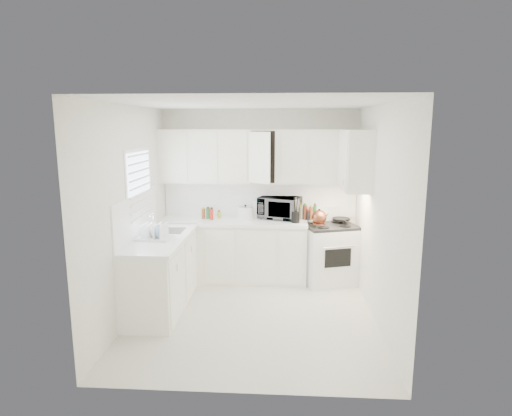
# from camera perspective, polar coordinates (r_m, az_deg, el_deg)

# --- Properties ---
(floor) EXTENTS (3.20, 3.20, 0.00)m
(floor) POSITION_cam_1_polar(r_m,az_deg,el_deg) (5.59, -0.46, -14.08)
(floor) COLOR silver
(floor) RESTS_ON ground
(ceiling) EXTENTS (3.20, 3.20, 0.00)m
(ceiling) POSITION_cam_1_polar(r_m,az_deg,el_deg) (5.08, -0.51, 13.62)
(ceiling) COLOR white
(ceiling) RESTS_ON ground
(wall_back) EXTENTS (3.00, 0.00, 3.00)m
(wall_back) POSITION_cam_1_polar(r_m,az_deg,el_deg) (6.75, 0.48, 1.84)
(wall_back) COLOR white
(wall_back) RESTS_ON ground
(wall_front) EXTENTS (3.00, 0.00, 3.00)m
(wall_front) POSITION_cam_1_polar(r_m,az_deg,el_deg) (3.63, -2.28, -6.01)
(wall_front) COLOR white
(wall_front) RESTS_ON ground
(wall_left) EXTENTS (0.00, 3.20, 3.20)m
(wall_left) POSITION_cam_1_polar(r_m,az_deg,el_deg) (5.49, -16.30, -0.67)
(wall_left) COLOR white
(wall_left) RESTS_ON ground
(wall_right) EXTENTS (0.00, 3.20, 3.20)m
(wall_right) POSITION_cam_1_polar(r_m,az_deg,el_deg) (5.29, 15.96, -1.07)
(wall_right) COLOR white
(wall_right) RESTS_ON ground
(window_blinds) EXTENTS (0.06, 0.96, 1.06)m
(window_blinds) POSITION_cam_1_polar(r_m,az_deg,el_deg) (5.77, -15.08, 2.45)
(window_blinds) COLOR white
(window_blinds) RESTS_ON wall_left
(lower_cabinets_back) EXTENTS (2.22, 0.60, 0.90)m
(lower_cabinets_back) POSITION_cam_1_polar(r_m,az_deg,el_deg) (6.68, -3.04, -5.75)
(lower_cabinets_back) COLOR white
(lower_cabinets_back) RESTS_ON floor
(lower_cabinets_left) EXTENTS (0.60, 1.60, 0.90)m
(lower_cabinets_left) POSITION_cam_1_polar(r_m,az_deg,el_deg) (5.80, -12.37, -8.58)
(lower_cabinets_left) COLOR white
(lower_cabinets_left) RESTS_ON floor
(countertop_back) EXTENTS (2.24, 0.64, 0.05)m
(countertop_back) POSITION_cam_1_polar(r_m,az_deg,el_deg) (6.55, -3.09, -1.79)
(countertop_back) COLOR white
(countertop_back) RESTS_ON lower_cabinets_back
(countertop_left) EXTENTS (0.64, 1.62, 0.05)m
(countertop_left) POSITION_cam_1_polar(r_m,az_deg,el_deg) (5.66, -12.46, -4.04)
(countertop_left) COLOR white
(countertop_left) RESTS_ON lower_cabinets_left
(backsplash_back) EXTENTS (2.98, 0.02, 0.55)m
(backsplash_back) POSITION_cam_1_polar(r_m,az_deg,el_deg) (6.75, 0.47, 1.20)
(backsplash_back) COLOR white
(backsplash_back) RESTS_ON wall_back
(backsplash_left) EXTENTS (0.02, 1.60, 0.55)m
(backsplash_left) POSITION_cam_1_polar(r_m,az_deg,el_deg) (5.68, -15.49, -1.01)
(backsplash_left) COLOR white
(backsplash_left) RESTS_ON wall_left
(upper_cabinets_back) EXTENTS (3.00, 0.33, 0.80)m
(upper_cabinets_back) POSITION_cam_1_polar(r_m,az_deg,el_deg) (6.56, 0.40, 3.35)
(upper_cabinets_back) COLOR white
(upper_cabinets_back) RESTS_ON wall_back
(upper_cabinets_right) EXTENTS (0.33, 0.90, 0.80)m
(upper_cabinets_right) POSITION_cam_1_polar(r_m,az_deg,el_deg) (6.02, 12.88, 2.40)
(upper_cabinets_right) COLOR white
(upper_cabinets_right) RESTS_ON wall_right
(sink) EXTENTS (0.42, 0.38, 0.30)m
(sink) POSITION_cam_1_polar(r_m,az_deg,el_deg) (5.96, -11.60, -1.84)
(sink) COLOR gray
(sink) RESTS_ON countertop_left
(stove) EXTENTS (0.90, 0.81, 1.15)m
(stove) POSITION_cam_1_polar(r_m,az_deg,el_deg) (6.60, 9.69, -4.96)
(stove) COLOR white
(stove) RESTS_ON floor
(tea_kettle) EXTENTS (0.31, 0.28, 0.25)m
(tea_kettle) POSITION_cam_1_polar(r_m,az_deg,el_deg) (6.31, 8.36, -1.08)
(tea_kettle) COLOR brown
(tea_kettle) RESTS_ON stove
(frying_pan) EXTENTS (0.35, 0.50, 0.04)m
(frying_pan) POSITION_cam_1_polar(r_m,az_deg,el_deg) (6.68, 11.19, -1.36)
(frying_pan) COLOR black
(frying_pan) RESTS_ON stove
(microwave) EXTENTS (0.68, 0.51, 0.41)m
(microwave) POSITION_cam_1_polar(r_m,az_deg,el_deg) (6.61, 3.13, 0.35)
(microwave) COLOR gray
(microwave) RESTS_ON countertop_back
(rice_cooker) EXTENTS (0.27, 0.27, 0.22)m
(rice_cooker) POSITION_cam_1_polar(r_m,az_deg,el_deg) (6.57, -1.41, -0.52)
(rice_cooker) COLOR white
(rice_cooker) RESTS_ON countertop_back
(paper_towel) EXTENTS (0.12, 0.12, 0.27)m
(paper_towel) POSITION_cam_1_polar(r_m,az_deg,el_deg) (6.66, 0.09, -0.16)
(paper_towel) COLOR white
(paper_towel) RESTS_ON countertop_back
(utensil_crock) EXTENTS (0.16, 0.16, 0.39)m
(utensil_crock) POSITION_cam_1_polar(r_m,az_deg,el_deg) (6.33, 5.27, -0.21)
(utensil_crock) COLOR black
(utensil_crock) RESTS_ON countertop_back
(dish_rack) EXTENTS (0.44, 0.34, 0.23)m
(dish_rack) POSITION_cam_1_polar(r_m,az_deg,el_deg) (5.55, -13.36, -2.90)
(dish_rack) COLOR white
(dish_rack) RESTS_ON countertop_left
(spice_left_0) EXTENTS (0.06, 0.06, 0.13)m
(spice_left_0) POSITION_cam_1_polar(r_m,az_deg,el_deg) (6.72, -6.87, -0.74)
(spice_left_0) COLOR brown
(spice_left_0) RESTS_ON countertop_back
(spice_left_1) EXTENTS (0.06, 0.06, 0.13)m
(spice_left_1) POSITION_cam_1_polar(r_m,az_deg,el_deg) (6.62, -6.37, -0.90)
(spice_left_1) COLOR #236A2C
(spice_left_1) RESTS_ON countertop_back
(spice_left_2) EXTENTS (0.06, 0.06, 0.13)m
(spice_left_2) POSITION_cam_1_polar(r_m,az_deg,el_deg) (6.70, -5.60, -0.76)
(spice_left_2) COLOR red
(spice_left_2) RESTS_ON countertop_back
(spice_left_3) EXTENTS (0.06, 0.06, 0.13)m
(spice_left_3) POSITION_cam_1_polar(r_m,az_deg,el_deg) (6.60, -5.08, -0.92)
(spice_left_3) COLOR #C5D031
(spice_left_3) RESTS_ON countertop_back
(sauce_right_0) EXTENTS (0.06, 0.06, 0.19)m
(sauce_right_0) POSITION_cam_1_polar(r_m,az_deg,el_deg) (6.65, 5.41, -0.57)
(sauce_right_0) COLOR red
(sauce_right_0) RESTS_ON countertop_back
(sauce_right_1) EXTENTS (0.06, 0.06, 0.19)m
(sauce_right_1) POSITION_cam_1_polar(r_m,az_deg,el_deg) (6.59, 5.90, -0.68)
(sauce_right_1) COLOR #C5D031
(sauce_right_1) RESTS_ON countertop_back
(sauce_right_2) EXTENTS (0.06, 0.06, 0.19)m
(sauce_right_2) POSITION_cam_1_polar(r_m,az_deg,el_deg) (6.65, 6.35, -0.58)
(sauce_right_2) COLOR #562918
(sauce_right_2) RESTS_ON countertop_back
(sauce_right_3) EXTENTS (0.06, 0.06, 0.19)m
(sauce_right_3) POSITION_cam_1_polar(r_m,az_deg,el_deg) (6.60, 6.85, -0.69)
(sauce_right_3) COLOR black
(sauce_right_3) RESTS_ON countertop_back
(sauce_right_4) EXTENTS (0.06, 0.06, 0.19)m
(sauce_right_4) POSITION_cam_1_polar(r_m,az_deg,el_deg) (6.66, 7.30, -0.59)
(sauce_right_4) COLOR brown
(sauce_right_4) RESTS_ON countertop_back
(sauce_right_5) EXTENTS (0.06, 0.06, 0.19)m
(sauce_right_5) POSITION_cam_1_polar(r_m,az_deg,el_deg) (6.61, 7.81, -0.70)
(sauce_right_5) COLOR #236A2C
(sauce_right_5) RESTS_ON countertop_back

